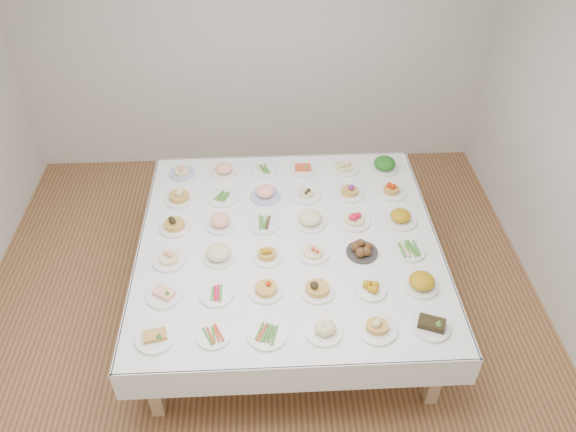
{
  "coord_description": "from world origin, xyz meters",
  "views": [
    {
      "loc": [
        0.07,
        -3.07,
        3.83
      ],
      "look_at": [
        0.25,
        0.38,
        0.88
      ],
      "focal_mm": 35.0,
      "sensor_mm": 36.0,
      "label": 1
    }
  ],
  "objects_px": {
    "dish_18": "(174,222)",
    "dish_35": "(385,163)",
    "display_table": "(289,246)",
    "dish_0": "(155,335)"
  },
  "relations": [
    {
      "from": "display_table",
      "to": "dish_35",
      "type": "relative_size",
      "value": 8.9
    },
    {
      "from": "dish_0",
      "to": "dish_35",
      "type": "height_order",
      "value": "dish_35"
    },
    {
      "from": "display_table",
      "to": "dish_35",
      "type": "distance_m",
      "value": 1.33
    },
    {
      "from": "dish_0",
      "to": "dish_35",
      "type": "xyz_separation_m",
      "value": [
        1.89,
        1.86,
        0.03
      ]
    },
    {
      "from": "dish_18",
      "to": "dish_35",
      "type": "relative_size",
      "value": 0.93
    },
    {
      "from": "dish_35",
      "to": "display_table",
      "type": "bearing_deg",
      "value": -135.34
    },
    {
      "from": "dish_0",
      "to": "dish_18",
      "type": "relative_size",
      "value": 1.06
    },
    {
      "from": "display_table",
      "to": "dish_35",
      "type": "bearing_deg",
      "value": 44.66
    },
    {
      "from": "dish_18",
      "to": "dish_35",
      "type": "bearing_deg",
      "value": 21.56
    },
    {
      "from": "display_table",
      "to": "dish_18",
      "type": "xyz_separation_m",
      "value": [
        -0.93,
        0.19,
        0.14
      ]
    }
  ]
}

